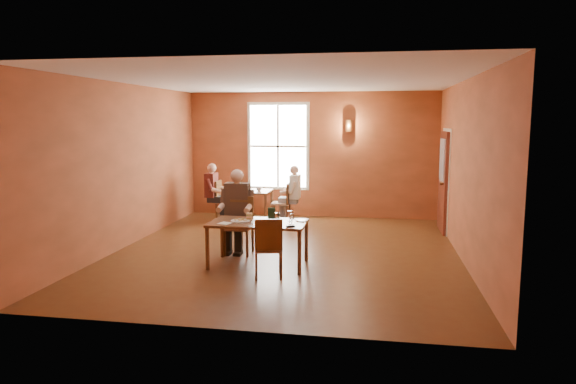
% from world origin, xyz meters
% --- Properties ---
extents(ground, '(6.00, 7.00, 0.01)m').
position_xyz_m(ground, '(0.00, 0.00, 0.00)').
color(ground, brown).
rests_on(ground, ground).
extents(wall_back, '(6.00, 0.04, 3.00)m').
position_xyz_m(wall_back, '(0.00, 3.50, 1.50)').
color(wall_back, brown).
rests_on(wall_back, ground).
extents(wall_front, '(6.00, 0.04, 3.00)m').
position_xyz_m(wall_front, '(0.00, -3.50, 1.50)').
color(wall_front, brown).
rests_on(wall_front, ground).
extents(wall_left, '(0.04, 7.00, 3.00)m').
position_xyz_m(wall_left, '(-3.00, 0.00, 1.50)').
color(wall_left, brown).
rests_on(wall_left, ground).
extents(wall_right, '(0.04, 7.00, 3.00)m').
position_xyz_m(wall_right, '(3.00, 0.00, 1.50)').
color(wall_right, brown).
rests_on(wall_right, ground).
extents(ceiling, '(6.00, 7.00, 0.04)m').
position_xyz_m(ceiling, '(0.00, 0.00, 3.00)').
color(ceiling, white).
rests_on(ceiling, wall_back).
extents(window, '(1.36, 0.10, 1.96)m').
position_xyz_m(window, '(-0.80, 3.45, 1.70)').
color(window, white).
rests_on(window, wall_back).
extents(door, '(0.12, 1.04, 2.10)m').
position_xyz_m(door, '(2.94, 2.30, 1.05)').
color(door, maroon).
rests_on(door, ground).
extents(wall_sconce, '(0.16, 0.16, 0.28)m').
position_xyz_m(wall_sconce, '(0.90, 3.40, 2.20)').
color(wall_sconce, brown).
rests_on(wall_sconce, wall_back).
extents(main_table, '(1.53, 0.86, 0.72)m').
position_xyz_m(main_table, '(-0.29, -0.93, 0.36)').
color(main_table, brown).
rests_on(main_table, ground).
extents(chair_diner_main, '(0.44, 0.44, 1.00)m').
position_xyz_m(chair_diner_main, '(-0.79, -0.28, 0.50)').
color(chair_diner_main, '#622D18').
rests_on(chair_diner_main, ground).
extents(diner_main, '(0.57, 0.57, 1.42)m').
position_xyz_m(diner_main, '(-0.79, -0.31, 0.71)').
color(diner_main, '#473226').
rests_on(diner_main, ground).
extents(chair_empty, '(0.48, 0.48, 0.91)m').
position_xyz_m(chair_empty, '(-0.01, -1.49, 0.46)').
color(chair_empty, '#44230E').
rests_on(chair_empty, ground).
extents(plate_food, '(0.33, 0.33, 0.04)m').
position_xyz_m(plate_food, '(-0.58, -0.97, 0.74)').
color(plate_food, silver).
rests_on(plate_food, main_table).
extents(sandwich, '(0.09, 0.08, 0.10)m').
position_xyz_m(sandwich, '(-0.46, -0.85, 0.77)').
color(sandwich, tan).
rests_on(sandwich, main_table).
extents(goblet_a, '(0.08, 0.08, 0.19)m').
position_xyz_m(goblet_a, '(0.20, -0.79, 0.81)').
color(goblet_a, white).
rests_on(goblet_a, main_table).
extents(goblet_b, '(0.08, 0.08, 0.18)m').
position_xyz_m(goblet_b, '(0.27, -1.04, 0.81)').
color(goblet_b, white).
rests_on(goblet_b, main_table).
extents(goblet_c, '(0.09, 0.09, 0.20)m').
position_xyz_m(goblet_c, '(0.05, -1.08, 0.82)').
color(goblet_c, white).
rests_on(goblet_c, main_table).
extents(menu_stand, '(0.12, 0.06, 0.19)m').
position_xyz_m(menu_stand, '(-0.12, -0.69, 0.82)').
color(menu_stand, '#19331E').
rests_on(menu_stand, main_table).
extents(knife, '(0.20, 0.10, 0.00)m').
position_xyz_m(knife, '(-0.37, -1.21, 0.72)').
color(knife, silver).
rests_on(knife, main_table).
extents(napkin, '(0.23, 0.23, 0.01)m').
position_xyz_m(napkin, '(-0.78, -1.15, 0.72)').
color(napkin, white).
rests_on(napkin, main_table).
extents(side_plate, '(0.26, 0.26, 0.02)m').
position_xyz_m(side_plate, '(0.39, -0.74, 0.73)').
color(side_plate, white).
rests_on(side_plate, main_table).
extents(sunglasses, '(0.14, 0.10, 0.02)m').
position_xyz_m(sunglasses, '(0.29, -1.24, 0.73)').
color(sunglasses, black).
rests_on(sunglasses, main_table).
extents(second_table, '(0.81, 0.81, 0.72)m').
position_xyz_m(second_table, '(-1.24, 2.67, 0.36)').
color(second_table, brown).
rests_on(second_table, ground).
extents(chair_diner_white, '(0.40, 0.40, 0.91)m').
position_xyz_m(chair_diner_white, '(-0.59, 2.67, 0.45)').
color(chair_diner_white, maroon).
rests_on(chair_diner_white, ground).
extents(diner_white, '(0.50, 0.50, 1.26)m').
position_xyz_m(diner_white, '(-0.56, 2.67, 0.63)').
color(diner_white, silver).
rests_on(diner_white, ground).
extents(chair_diner_maroon, '(0.41, 0.41, 0.93)m').
position_xyz_m(chair_diner_maroon, '(-1.89, 2.67, 0.46)').
color(chair_diner_maroon, '#5B2715').
rests_on(chair_diner_maroon, ground).
extents(diner_maroon, '(0.52, 0.52, 1.29)m').
position_xyz_m(diner_maroon, '(-1.92, 2.67, 0.65)').
color(diner_maroon, maroon).
rests_on(diner_maroon, ground).
extents(cup_a, '(0.14, 0.14, 0.09)m').
position_xyz_m(cup_a, '(-1.09, 2.60, 0.76)').
color(cup_a, white).
rests_on(cup_a, second_table).
extents(cup_b, '(0.10, 0.10, 0.08)m').
position_xyz_m(cup_b, '(-1.42, 2.80, 0.76)').
color(cup_b, silver).
rests_on(cup_b, second_table).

